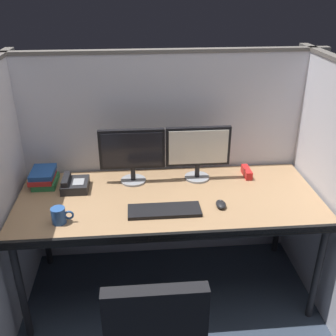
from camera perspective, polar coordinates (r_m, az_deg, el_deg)
The scene contains 13 objects.
ground_plane at distance 2.72m, azimuth 0.69°, elevation -21.12°, with size 8.00×8.00×0.00m, color #2D3847.
cubicle_partition_rear at distance 2.85m, azimuth -0.69°, elevation 1.16°, with size 2.21×0.06×1.57m.
cubicle_partition_left at distance 2.50m, azimuth -23.17°, elevation -5.10°, with size 0.06×1.41×1.57m.
cubicle_partition_right at distance 2.64m, azimuth 22.36°, elevation -3.14°, with size 0.06×1.41×1.57m.
desk at distance 2.50m, azimuth 0.13°, elevation -5.36°, with size 1.90×0.80×0.74m.
monitor_left at distance 2.58m, azimuth -5.24°, elevation 2.28°, with size 0.43×0.17×0.37m.
monitor_right at distance 2.62m, azimuth 4.39°, elevation 2.68°, with size 0.43×0.17×0.37m.
keyboard_main at distance 2.33m, azimuth -0.54°, elevation -6.20°, with size 0.43×0.15×0.02m, color black.
computer_mouse at distance 2.40m, azimuth 7.69°, elevation -5.25°, with size 0.06×0.10×0.04m.
desk_phone at distance 2.63m, azimuth -13.47°, elevation -2.34°, with size 0.17×0.19×0.09m.
red_stapler at distance 2.78m, azimuth 11.36°, elevation -0.59°, with size 0.04×0.15×0.06m, color red.
book_stack at distance 2.73m, azimuth -17.60°, elevation -1.31°, with size 0.17×0.22×0.10m.
coffee_mug at distance 2.30m, azimuth -15.54°, elevation -6.67°, with size 0.13×0.08×0.09m.
Camera 1 is at (-0.19, -1.83, 2.00)m, focal length 41.94 mm.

